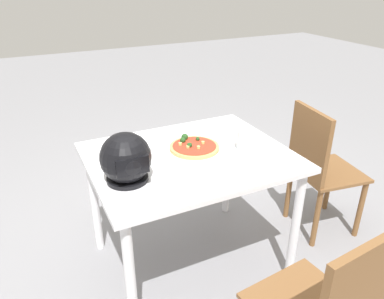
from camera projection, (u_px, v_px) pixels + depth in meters
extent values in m
plane|color=gray|center=(190.00, 260.00, 2.36)|extent=(14.00, 14.00, 0.00)
cube|color=white|center=(190.00, 157.00, 2.04)|extent=(1.08, 0.86, 0.03)
cylinder|color=white|center=(227.00, 169.00, 2.69)|extent=(0.05, 0.05, 0.72)
cylinder|color=white|center=(94.00, 202.00, 2.31)|extent=(0.05, 0.05, 0.72)
cylinder|color=white|center=(295.00, 227.00, 2.09)|extent=(0.05, 0.05, 0.72)
cylinder|color=white|center=(131.00, 284.00, 1.71)|extent=(0.05, 0.05, 0.72)
cylinder|color=white|center=(194.00, 150.00, 2.07)|extent=(0.31, 0.31, 0.01)
cylinder|color=tan|center=(194.00, 147.00, 2.06)|extent=(0.28, 0.28, 0.02)
cylinder|color=red|center=(194.00, 146.00, 2.06)|extent=(0.24, 0.24, 0.00)
sphere|color=#234C1E|center=(185.00, 137.00, 2.13)|extent=(0.04, 0.04, 0.04)
sphere|color=#234C1E|center=(183.00, 140.00, 2.10)|extent=(0.03, 0.03, 0.03)
sphere|color=#234C1E|center=(198.00, 139.00, 2.12)|extent=(0.02, 0.02, 0.02)
sphere|color=#234C1E|center=(189.00, 145.00, 2.04)|extent=(0.03, 0.03, 0.03)
cylinder|color=#E0D172|center=(199.00, 147.00, 2.02)|extent=(0.03, 0.03, 0.01)
cylinder|color=#E0D172|center=(180.00, 144.00, 2.06)|extent=(0.02, 0.02, 0.01)
cylinder|color=#E0D172|center=(189.00, 147.00, 2.03)|extent=(0.02, 0.02, 0.01)
cylinder|color=#E0D172|center=(203.00, 142.00, 2.08)|extent=(0.03, 0.03, 0.01)
sphere|color=black|center=(126.00, 158.00, 1.73)|extent=(0.24, 0.24, 0.24)
cylinder|color=black|center=(128.00, 178.00, 1.78)|extent=(0.20, 0.20, 0.02)
cube|color=black|center=(133.00, 166.00, 1.64)|extent=(0.15, 0.02, 0.08)
cylinder|color=silver|center=(243.00, 141.00, 2.06)|extent=(0.07, 0.07, 0.12)
cube|color=brown|center=(358.00, 297.00, 1.25)|extent=(0.38, 0.07, 0.45)
cube|color=brown|center=(328.00, 172.00, 2.49)|extent=(0.45, 0.45, 0.02)
cube|color=brown|center=(309.00, 144.00, 2.33)|extent=(0.08, 0.38, 0.45)
cylinder|color=brown|center=(329.00, 184.00, 2.78)|extent=(0.04, 0.04, 0.43)
cylinder|color=brown|center=(360.00, 209.00, 2.49)|extent=(0.04, 0.04, 0.43)
cylinder|color=brown|center=(289.00, 191.00, 2.69)|extent=(0.04, 0.04, 0.43)
cylinder|color=brown|center=(316.00, 219.00, 2.39)|extent=(0.04, 0.04, 0.43)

